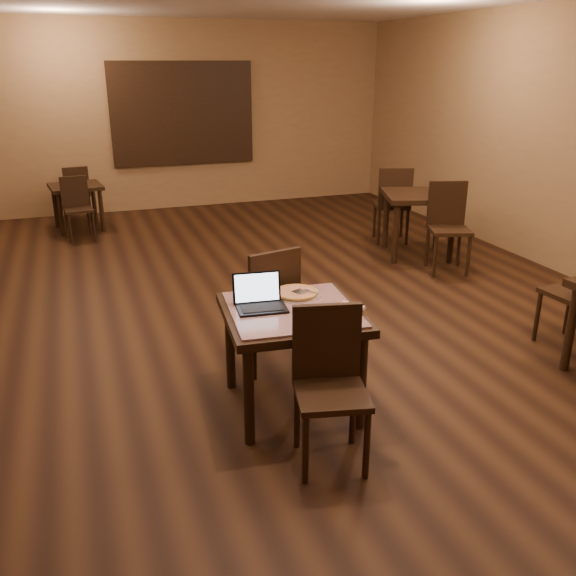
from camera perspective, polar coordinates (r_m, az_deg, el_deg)
name	(u,v)px	position (r m, az deg, el deg)	size (l,w,h in m)	color
ground	(233,316)	(6.02, -5.20, -2.64)	(10.00, 10.00, 0.00)	black
wall_back	(152,118)	(10.50, -12.61, 15.30)	(8.00, 0.02, 3.00)	olive
mural	(183,114)	(10.53, -9.81, 15.77)	(2.34, 0.05, 1.64)	#235B80
tiled_table	(292,322)	(4.20, 0.37, -3.22)	(1.00, 1.00, 0.76)	black
chair_main_near	(329,376)	(3.74, 3.86, -8.23)	(0.51, 0.51, 0.98)	black
chair_main_far	(268,302)	(4.78, -1.89, -1.34)	(0.53, 0.53, 1.02)	black
laptop	(259,299)	(4.18, -2.69, -1.00)	(0.36, 0.29, 0.23)	black
plate	(332,313)	(4.08, 4.14, -2.32)	(0.28, 0.28, 0.02)	white
pizza_slice	(332,311)	(4.08, 4.14, -2.12)	(0.21, 0.21, 0.02)	#D0BA8A
pizza_pan	(296,294)	(4.41, 0.78, -0.56)	(0.37, 0.37, 0.01)	silver
pizza_whole	(296,292)	(4.41, 0.78, -0.40)	(0.31, 0.31, 0.02)	#D0BA8A
spatula	(300,292)	(4.39, 1.12, -0.34)	(0.09, 0.22, 0.01)	silver
napkin_roll	(354,306)	(4.18, 6.19, -1.66)	(0.12, 0.16, 0.04)	white
other_table_a	(419,204)	(7.91, 12.17, 7.70)	(1.09, 1.09, 0.81)	black
other_table_a_chair_near	(448,221)	(7.45, 14.73, 6.06)	(0.57, 0.57, 1.04)	black
other_table_a_chair_far	(393,201)	(8.43, 9.81, 8.06)	(0.57, 0.57, 1.04)	black
other_table_b	(76,192)	(9.55, -19.21, 8.44)	(0.80, 0.80, 0.66)	black
other_table_b_chair_near	(77,204)	(9.07, -19.15, 7.43)	(0.42, 0.42, 0.86)	black
other_table_b_chair_far	(77,191)	(10.06, -19.18, 8.61)	(0.42, 0.42, 0.86)	black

